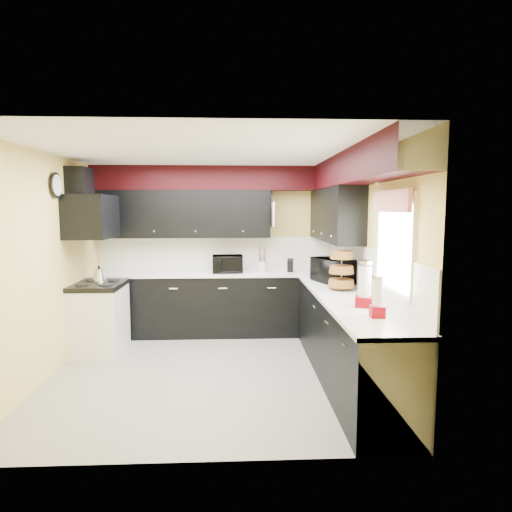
{
  "coord_description": "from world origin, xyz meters",
  "views": [
    {
      "loc": [
        0.3,
        -4.82,
        1.89
      ],
      "look_at": [
        0.56,
        0.74,
        1.26
      ],
      "focal_mm": 30.0,
      "sensor_mm": 36.0,
      "label": 1
    }
  ],
  "objects_px": {
    "toaster_oven": "(228,264)",
    "utensil_crock": "(262,267)",
    "microwave": "(334,270)",
    "kettle": "(99,275)",
    "knife_block": "(290,266)"
  },
  "relations": [
    {
      "from": "toaster_oven",
      "to": "microwave",
      "type": "relative_size",
      "value": 0.78
    },
    {
      "from": "toaster_oven",
      "to": "kettle",
      "type": "bearing_deg",
      "value": -165.37
    },
    {
      "from": "microwave",
      "to": "utensil_crock",
      "type": "xyz_separation_m",
      "value": [
        -0.86,
        0.97,
        -0.08
      ]
    },
    {
      "from": "utensil_crock",
      "to": "knife_block",
      "type": "relative_size",
      "value": 0.78
    },
    {
      "from": "kettle",
      "to": "utensil_crock",
      "type": "bearing_deg",
      "value": 14.05
    },
    {
      "from": "toaster_oven",
      "to": "utensil_crock",
      "type": "distance_m",
      "value": 0.52
    },
    {
      "from": "microwave",
      "to": "knife_block",
      "type": "xyz_separation_m",
      "value": [
        -0.45,
        0.92,
        -0.06
      ]
    },
    {
      "from": "utensil_crock",
      "to": "knife_block",
      "type": "distance_m",
      "value": 0.42
    },
    {
      "from": "microwave",
      "to": "utensil_crock",
      "type": "relative_size",
      "value": 3.8
    },
    {
      "from": "kettle",
      "to": "microwave",
      "type": "bearing_deg",
      "value": -7.54
    },
    {
      "from": "microwave",
      "to": "utensil_crock",
      "type": "height_order",
      "value": "microwave"
    },
    {
      "from": "utensil_crock",
      "to": "microwave",
      "type": "bearing_deg",
      "value": -48.33
    },
    {
      "from": "microwave",
      "to": "knife_block",
      "type": "distance_m",
      "value": 1.03
    },
    {
      "from": "toaster_oven",
      "to": "microwave",
      "type": "bearing_deg",
      "value": -35.49
    },
    {
      "from": "microwave",
      "to": "kettle",
      "type": "distance_m",
      "value": 3.12
    }
  ]
}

